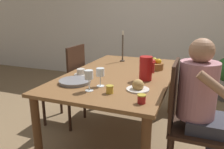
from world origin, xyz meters
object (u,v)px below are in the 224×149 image
Objects in this scene: serving_tray at (75,81)px; bread_plate at (138,86)px; wine_glass_water at (89,76)px; jam_jar_amber at (110,89)px; jam_jar_red at (142,98)px; fruit_bowl at (154,65)px; candlestick_tall at (123,49)px; person_seated at (201,99)px; red_pitcher at (146,68)px; wine_glass_juice at (100,73)px; chair_person_side at (186,119)px; chair_opposite at (69,84)px; teacup_near_person at (81,72)px.

serving_tray is 0.58m from bread_plate.
bread_plate reaches higher than serving_tray.
wine_glass_water is 0.20m from jam_jar_amber.
jam_jar_red is 1.00m from fruit_bowl.
fruit_bowl is (0.57, 0.77, 0.04)m from serving_tray.
candlestick_tall is (0.11, 1.04, 0.14)m from serving_tray.
person_seated reaches higher than jam_jar_amber.
red_pitcher is 0.46m from wine_glass_juice.
chair_person_side is 1.48m from chair_opposite.
chair_person_side is at bearing 21.77° from jam_jar_amber.
serving_tray is (0.08, -0.26, -0.01)m from teacup_near_person.
wine_glass_water is (0.64, -0.70, 0.36)m from chair_opposite.
teacup_near_person is 2.18× the size of jam_jar_amber.
red_pitcher reaches higher than serving_tray.
fruit_bowl is (0.18, 0.90, 0.02)m from jam_jar_amber.
wine_glass_juice reaches higher than bread_plate.
chair_opposite is at bearing -107.93° from chair_person_side.
jam_jar_amber is at bearing -42.84° from wine_glass_juice.
jam_jar_amber reaches higher than serving_tray.
fruit_bowl is at bearing 68.23° from wine_glass_water.
red_pitcher is (-0.40, 0.22, 0.35)m from chair_person_side.
jam_jar_amber is at bearing -76.32° from candlestick_tall.
bread_plate is (0.37, 0.16, -0.10)m from wine_glass_water.
jam_jar_amber is 0.16× the size of candlestick_tall.
serving_tray is at bearing 147.57° from wine_glass_water.
chair_person_side is at bearing -46.88° from candlestick_tall.
red_pitcher reaches higher than fruit_bowl.
wine_glass_juice is at bearing -175.92° from bread_plate.
fruit_bowl is at bearing 67.25° from wine_glass_juice.
wine_glass_juice is at bearing -81.61° from chair_person_side.
red_pitcher reaches higher than teacup_near_person.
red_pitcher is 3.52× the size of jam_jar_red.
wine_glass_water is at bearing -73.16° from person_seated.
jam_jar_red is 0.16× the size of candlestick_tall.
person_seated reaches higher than candlestick_tall.
bread_plate is at bearing -64.97° from candlestick_tall.
chair_opposite is 0.84× the size of person_seated.
jam_jar_red is (0.10, -0.56, -0.08)m from red_pitcher.
teacup_near_person and jam_jar_red have the same top height.
wine_glass_juice is at bearing -37.78° from teacup_near_person.
wine_glass_water reaches higher than jam_jar_amber.
red_pitcher is at bearing 91.13° from bread_plate.
wine_glass_juice is 0.27m from serving_tray.
chair_person_side is 15.65× the size of jam_jar_amber.
red_pitcher is 0.67m from serving_tray.
chair_person_side is 0.53m from jam_jar_red.
red_pitcher is 0.44m from fruit_bowl.
fruit_bowl is at bearing -29.82° from candlestick_tall.
jam_jar_amber is at bearing -39.33° from teacup_near_person.
teacup_near_person is at bearing -103.76° from candlestick_tall.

